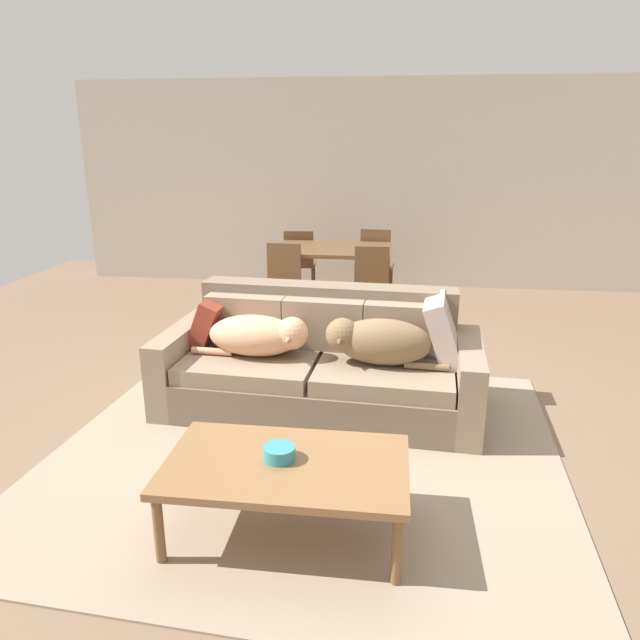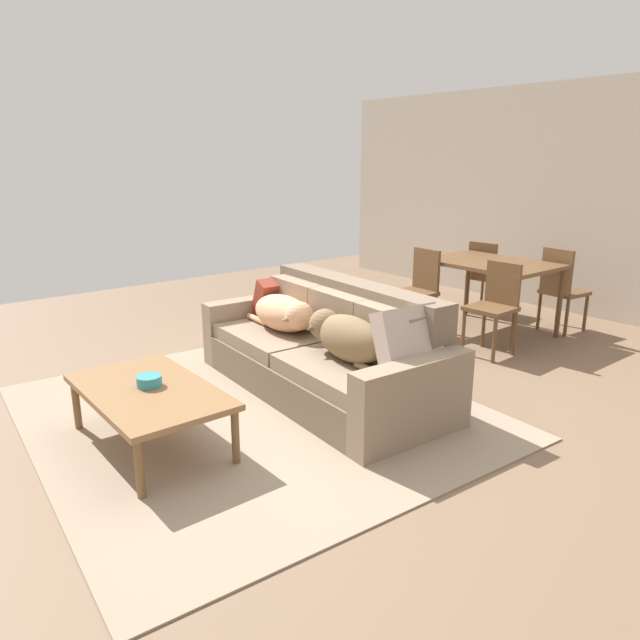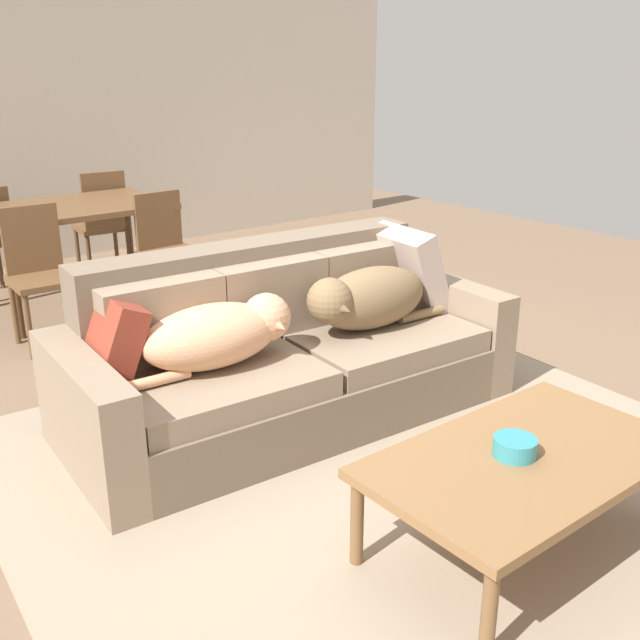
% 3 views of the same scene
% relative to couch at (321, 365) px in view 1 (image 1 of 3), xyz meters
% --- Properties ---
extents(ground_plane, '(10.00, 10.00, 0.00)m').
position_rel_couch_xyz_m(ground_plane, '(0.16, -0.05, -0.33)').
color(ground_plane, brown).
extents(back_partition, '(8.00, 0.12, 2.70)m').
position_rel_couch_xyz_m(back_partition, '(0.16, 3.95, 1.02)').
color(back_partition, beige).
rests_on(back_partition, ground).
extents(area_rug, '(3.38, 3.18, 0.01)m').
position_rel_couch_xyz_m(area_rug, '(-0.00, -0.72, -0.32)').
color(area_rug, gray).
rests_on(area_rug, ground).
extents(couch, '(2.37, 1.12, 0.87)m').
position_rel_couch_xyz_m(couch, '(0.00, 0.00, 0.00)').
color(couch, '#6F5F4C').
rests_on(couch, ground).
extents(dog_on_left_cushion, '(0.87, 0.41, 0.31)m').
position_rel_couch_xyz_m(dog_on_left_cushion, '(-0.43, -0.10, 0.25)').
color(dog_on_left_cushion, tan).
rests_on(dog_on_left_cushion, couch).
extents(dog_on_right_cushion, '(0.86, 0.35, 0.33)m').
position_rel_couch_xyz_m(dog_on_right_cushion, '(0.41, -0.17, 0.27)').
color(dog_on_right_cushion, brown).
rests_on(dog_on_right_cushion, couch).
extents(throw_pillow_by_left_arm, '(0.30, 0.39, 0.40)m').
position_rel_couch_xyz_m(throw_pillow_by_left_arm, '(-0.88, 0.10, 0.26)').
color(throw_pillow_by_left_arm, maroon).
rests_on(throw_pillow_by_left_arm, couch).
extents(throw_pillow_by_right_arm, '(0.34, 0.50, 0.50)m').
position_rel_couch_xyz_m(throw_pillow_by_right_arm, '(0.88, -0.01, 0.31)').
color(throw_pillow_by_right_arm, '#B5A195').
rests_on(throw_pillow_by_right_arm, couch).
extents(coffee_table, '(1.21, 0.71, 0.41)m').
position_rel_couch_xyz_m(coffee_table, '(0.02, -1.51, 0.04)').
color(coffee_table, brown).
rests_on(coffee_table, ground).
extents(bowl_on_coffee_table, '(0.16, 0.16, 0.07)m').
position_rel_couch_xyz_m(bowl_on_coffee_table, '(-0.02, -1.49, 0.12)').
color(bowl_on_coffee_table, teal).
rests_on(bowl_on_coffee_table, coffee_table).
extents(dining_table, '(1.28, 0.91, 0.78)m').
position_rel_couch_xyz_m(dining_table, '(-0.16, 2.39, 0.38)').
color(dining_table, brown).
rests_on(dining_table, ground).
extents(dining_chair_near_left, '(0.42, 0.42, 0.90)m').
position_rel_couch_xyz_m(dining_chair_near_left, '(-0.64, 1.80, 0.18)').
color(dining_chair_near_left, brown).
rests_on(dining_chair_near_left, ground).
extents(dining_chair_near_right, '(0.42, 0.42, 0.88)m').
position_rel_couch_xyz_m(dining_chair_near_right, '(0.29, 1.84, 0.18)').
color(dining_chair_near_right, brown).
rests_on(dining_chair_near_right, ground).
extents(dining_chair_far_left, '(0.44, 0.44, 0.88)m').
position_rel_couch_xyz_m(dining_chair_far_left, '(-0.65, 3.01, 0.17)').
color(dining_chair_far_left, brown).
rests_on(dining_chair_far_left, ground).
extents(dining_chair_far_right, '(0.43, 0.43, 0.91)m').
position_rel_couch_xyz_m(dining_chair_far_right, '(0.30, 3.02, 0.18)').
color(dining_chair_far_right, brown).
rests_on(dining_chair_far_right, ground).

